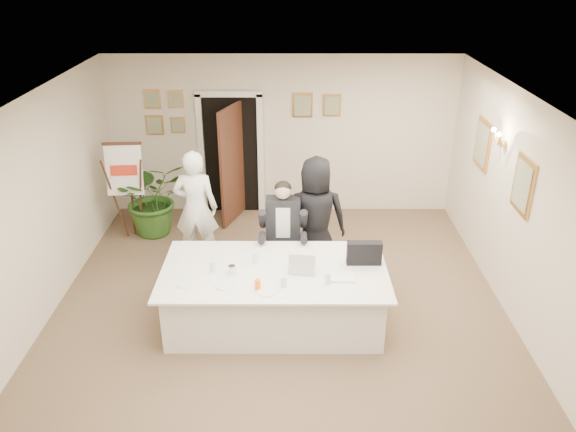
# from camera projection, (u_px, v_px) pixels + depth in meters

# --- Properties ---
(floor) EXTENTS (7.00, 7.00, 0.00)m
(floor) POSITION_uv_depth(u_px,v_px,m) (279.00, 323.00, 7.22)
(floor) COLOR brown
(floor) RESTS_ON ground
(ceiling) EXTENTS (6.00, 7.00, 0.02)m
(ceiling) POSITION_uv_depth(u_px,v_px,m) (277.00, 109.00, 6.02)
(ceiling) COLOR white
(ceiling) RESTS_ON wall_back
(wall_back) EXTENTS (6.00, 0.10, 2.80)m
(wall_back) POSITION_uv_depth(u_px,v_px,m) (282.00, 136.00, 9.78)
(wall_back) COLOR beige
(wall_back) RESTS_ON floor
(wall_left) EXTENTS (0.10, 7.00, 2.80)m
(wall_left) POSITION_uv_depth(u_px,v_px,m) (25.00, 225.00, 6.63)
(wall_left) COLOR beige
(wall_left) RESTS_ON floor
(wall_right) EXTENTS (0.10, 7.00, 2.80)m
(wall_right) POSITION_uv_depth(u_px,v_px,m) (532.00, 226.00, 6.61)
(wall_right) COLOR beige
(wall_right) RESTS_ON floor
(doorway) EXTENTS (1.14, 0.86, 2.20)m
(doorway) POSITION_uv_depth(u_px,v_px,m) (232.00, 159.00, 9.77)
(doorway) COLOR black
(doorway) RESTS_ON floor
(pictures_back_wall) EXTENTS (3.40, 0.06, 0.80)m
(pictures_back_wall) POSITION_uv_depth(u_px,v_px,m) (235.00, 111.00, 9.56)
(pictures_back_wall) COLOR #C38942
(pictures_back_wall) RESTS_ON wall_back
(pictures_right_wall) EXTENTS (0.06, 2.20, 0.80)m
(pictures_right_wall) POSITION_uv_depth(u_px,v_px,m) (500.00, 163.00, 7.54)
(pictures_right_wall) COLOR #C38942
(pictures_right_wall) RESTS_ON wall_right
(wall_sconce) EXTENTS (0.20, 0.30, 0.24)m
(wall_sconce) POSITION_uv_depth(u_px,v_px,m) (499.00, 138.00, 7.39)
(wall_sconce) COLOR gold
(wall_sconce) RESTS_ON wall_right
(conference_table) EXTENTS (2.79, 1.49, 0.78)m
(conference_table) POSITION_uv_depth(u_px,v_px,m) (275.00, 296.00, 7.09)
(conference_table) COLOR white
(conference_table) RESTS_ON floor
(seated_man) EXTENTS (0.72, 0.76, 1.52)m
(seated_man) POSITION_uv_depth(u_px,v_px,m) (283.00, 232.00, 7.88)
(seated_man) COLOR black
(seated_man) RESTS_ON floor
(flip_chart) EXTENTS (0.58, 0.38, 1.63)m
(flip_chart) POSITION_uv_depth(u_px,v_px,m) (129.00, 196.00, 9.04)
(flip_chart) COLOR #391B12
(flip_chart) RESTS_ON floor
(standing_man) EXTENTS (0.66, 0.44, 1.78)m
(standing_man) POSITION_uv_depth(u_px,v_px,m) (196.00, 208.00, 8.29)
(standing_man) COLOR white
(standing_man) RESTS_ON floor
(standing_woman) EXTENTS (0.89, 0.58, 1.80)m
(standing_woman) POSITION_uv_depth(u_px,v_px,m) (316.00, 218.00, 7.94)
(standing_woman) COLOR black
(standing_woman) RESTS_ON floor
(potted_palm) EXTENTS (1.45, 1.37, 1.28)m
(potted_palm) POSITION_uv_depth(u_px,v_px,m) (153.00, 197.00, 9.27)
(potted_palm) COLOR #28501A
(potted_palm) RESTS_ON floor
(laptop) EXTENTS (0.36, 0.38, 0.28)m
(laptop) POSITION_uv_depth(u_px,v_px,m) (302.00, 260.00, 6.86)
(laptop) COLOR #B7BABC
(laptop) RESTS_ON conference_table
(laptop_bag) EXTENTS (0.43, 0.12, 0.30)m
(laptop_bag) POSITION_uv_depth(u_px,v_px,m) (364.00, 253.00, 6.99)
(laptop_bag) COLOR black
(laptop_bag) RESTS_ON conference_table
(paper_stack) EXTENTS (0.32, 0.23, 0.03)m
(paper_stack) POSITION_uv_depth(u_px,v_px,m) (342.00, 277.00, 6.73)
(paper_stack) COLOR white
(paper_stack) RESTS_ON conference_table
(plate_left) EXTENTS (0.27, 0.27, 0.01)m
(plate_left) POSITION_uv_depth(u_px,v_px,m) (186.00, 283.00, 6.62)
(plate_left) COLOR white
(plate_left) RESTS_ON conference_table
(plate_mid) EXTENTS (0.29, 0.29, 0.01)m
(plate_mid) POSITION_uv_depth(u_px,v_px,m) (225.00, 285.00, 6.59)
(plate_mid) COLOR white
(plate_mid) RESTS_ON conference_table
(plate_near) EXTENTS (0.25, 0.25, 0.01)m
(plate_near) POSITION_uv_depth(u_px,v_px,m) (267.00, 292.00, 6.46)
(plate_near) COLOR white
(plate_near) RESTS_ON conference_table
(glass_a) EXTENTS (0.08, 0.08, 0.14)m
(glass_a) POSITION_uv_depth(u_px,v_px,m) (213.00, 266.00, 6.85)
(glass_a) COLOR silver
(glass_a) RESTS_ON conference_table
(glass_b) EXTENTS (0.08, 0.08, 0.14)m
(glass_b) POSITION_uv_depth(u_px,v_px,m) (284.00, 282.00, 6.54)
(glass_b) COLOR silver
(glass_b) RESTS_ON conference_table
(glass_c) EXTENTS (0.08, 0.08, 0.14)m
(glass_c) POSITION_uv_depth(u_px,v_px,m) (328.00, 279.00, 6.60)
(glass_c) COLOR silver
(glass_c) RESTS_ON conference_table
(glass_d) EXTENTS (0.06, 0.06, 0.14)m
(glass_d) POSITION_uv_depth(u_px,v_px,m) (255.00, 257.00, 7.05)
(glass_d) COLOR silver
(glass_d) RESTS_ON conference_table
(oj_glass) EXTENTS (0.09, 0.09, 0.13)m
(oj_glass) POSITION_uv_depth(u_px,v_px,m) (258.00, 285.00, 6.49)
(oj_glass) COLOR orange
(oj_glass) RESTS_ON conference_table
(steel_jug) EXTENTS (0.10, 0.10, 0.11)m
(steel_jug) POSITION_uv_depth(u_px,v_px,m) (232.00, 270.00, 6.81)
(steel_jug) COLOR silver
(steel_jug) RESTS_ON conference_table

